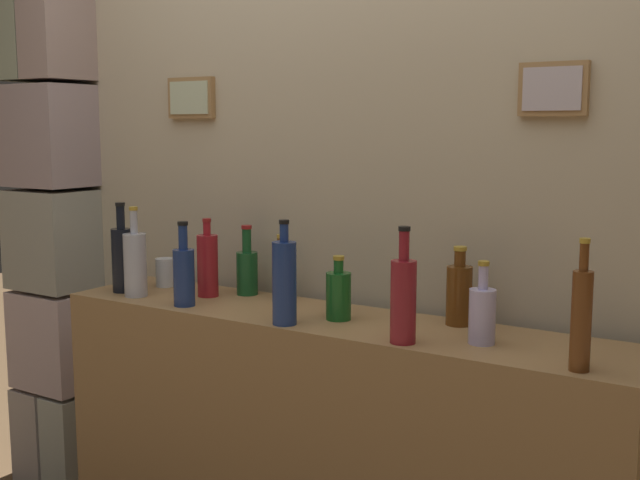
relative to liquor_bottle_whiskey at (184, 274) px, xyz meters
The scene contains 16 objects.
panelled_rear_partition 0.71m from the liquor_bottle_whiskey, 38.94° to the left, with size 3.38×0.15×2.63m.
stone_pillar 1.01m from the liquor_bottle_whiskey, 164.43° to the left, with size 0.36×0.31×2.56m.
bar_shelf_unit 0.77m from the liquor_bottle_whiskey, 13.86° to the left, with size 1.93×0.40×0.95m, color #9E7547.
liquor_bottle_whiskey is the anchor object (origin of this frame).
liquor_bottle_vermouth 0.16m from the liquor_bottle_whiskey, 101.05° to the left, with size 0.07×0.07×0.27m.
liquor_bottle_vodka 0.34m from the liquor_bottle_whiskey, behind, with size 0.07×0.07×0.32m.
liquor_bottle_scotch 1.30m from the liquor_bottle_whiskey, ahead, with size 0.05×0.05×0.33m.
liquor_bottle_sherry 0.54m from the liquor_bottle_whiskey, 11.89° to the left, with size 0.08×0.08×0.20m.
liquor_bottle_tequila 0.26m from the liquor_bottle_whiskey, 75.22° to the left, with size 0.08×0.08×0.25m.
liquor_bottle_rye 0.25m from the liquor_bottle_whiskey, behind, with size 0.08×0.08×0.32m.
liquor_bottle_bourbon 0.33m from the liquor_bottle_whiskey, 49.59° to the left, with size 0.05×0.05×0.23m.
liquor_bottle_mezcal 0.82m from the liquor_bottle_whiskey, ahead, with size 0.07×0.07×0.32m.
liquor_bottle_brandy 0.90m from the liquor_bottle_whiskey, 15.93° to the left, with size 0.08×0.08×0.24m.
liquor_bottle_port 0.43m from the liquor_bottle_whiskey, ahead, with size 0.07×0.07×0.32m.
liquor_bottle_amaro 1.01m from the liquor_bottle_whiskey, ahead, with size 0.07×0.07×0.23m.
glass_tumbler_rocks 0.35m from the liquor_bottle_whiskey, 144.00° to the left, with size 0.07×0.07×0.11m.
Camera 1 is at (1.27, -1.24, 1.54)m, focal length 44.52 mm.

